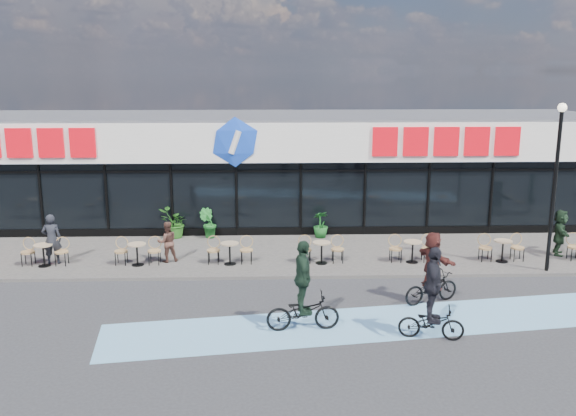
{
  "coord_description": "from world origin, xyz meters",
  "views": [
    {
      "loc": [
        1.25,
        -16.2,
        6.41
      ],
      "look_at": [
        1.89,
        3.5,
        1.97
      ],
      "focal_mm": 38.0,
      "sensor_mm": 36.0,
      "label": 1
    }
  ],
  "objects_px": {
    "pedestrian_b": "(560,232)",
    "cyclist_b": "(432,272)",
    "potted_plant_right": "(321,224)",
    "cyclist_a": "(432,301)",
    "lamp_post": "(556,174)",
    "potted_plant_left": "(174,223)",
    "patron_left": "(52,239)",
    "potted_plant_mid": "(208,223)",
    "patron_right": "(167,242)"
  },
  "relations": [
    {
      "from": "cyclist_a",
      "to": "cyclist_b",
      "type": "distance_m",
      "value": 2.44
    },
    {
      "from": "pedestrian_b",
      "to": "cyclist_a",
      "type": "bearing_deg",
      "value": 156.37
    },
    {
      "from": "potted_plant_left",
      "to": "cyclist_b",
      "type": "xyz_separation_m",
      "value": [
        8.19,
        -6.75,
        0.21
      ]
    },
    {
      "from": "pedestrian_b",
      "to": "patron_left",
      "type": "bearing_deg",
      "value": 111.74
    },
    {
      "from": "potted_plant_right",
      "to": "patron_right",
      "type": "height_order",
      "value": "patron_right"
    },
    {
      "from": "potted_plant_right",
      "to": "cyclist_a",
      "type": "relative_size",
      "value": 0.44
    },
    {
      "from": "patron_right",
      "to": "potted_plant_mid",
      "type": "bearing_deg",
      "value": -128.88
    },
    {
      "from": "lamp_post",
      "to": "potted_plant_right",
      "type": "bearing_deg",
      "value": 148.55
    },
    {
      "from": "pedestrian_b",
      "to": "cyclist_b",
      "type": "xyz_separation_m",
      "value": [
        -5.61,
        -4.15,
        -0.01
      ]
    },
    {
      "from": "potted_plant_mid",
      "to": "potted_plant_left",
      "type": "bearing_deg",
      "value": -178.56
    },
    {
      "from": "potted_plant_left",
      "to": "patron_left",
      "type": "distance_m",
      "value": 4.74
    },
    {
      "from": "patron_right",
      "to": "potted_plant_left",
      "type": "bearing_deg",
      "value": -105.18
    },
    {
      "from": "potted_plant_mid",
      "to": "patron_right",
      "type": "relative_size",
      "value": 0.83
    },
    {
      "from": "potted_plant_mid",
      "to": "cyclist_a",
      "type": "height_order",
      "value": "cyclist_a"
    },
    {
      "from": "potted_plant_right",
      "to": "patron_right",
      "type": "xyz_separation_m",
      "value": [
        -5.43,
        -2.91,
        0.18
      ]
    },
    {
      "from": "patron_left",
      "to": "cyclist_a",
      "type": "relative_size",
      "value": 0.73
    },
    {
      "from": "potted_plant_left",
      "to": "pedestrian_b",
      "type": "bearing_deg",
      "value": -10.68
    },
    {
      "from": "potted_plant_left",
      "to": "potted_plant_right",
      "type": "xyz_separation_m",
      "value": [
        5.64,
        -0.08,
        -0.07
      ]
    },
    {
      "from": "potted_plant_left",
      "to": "potted_plant_right",
      "type": "relative_size",
      "value": 1.14
    },
    {
      "from": "pedestrian_b",
      "to": "potted_plant_right",
      "type": "bearing_deg",
      "value": 92.92
    },
    {
      "from": "patron_left",
      "to": "cyclist_b",
      "type": "bearing_deg",
      "value": 151.78
    },
    {
      "from": "patron_right",
      "to": "cyclist_b",
      "type": "height_order",
      "value": "cyclist_b"
    },
    {
      "from": "potted_plant_left",
      "to": "pedestrian_b",
      "type": "relative_size",
      "value": 0.73
    },
    {
      "from": "potted_plant_mid",
      "to": "patron_left",
      "type": "height_order",
      "value": "patron_left"
    },
    {
      "from": "potted_plant_mid",
      "to": "cyclist_a",
      "type": "relative_size",
      "value": 0.49
    },
    {
      "from": "patron_left",
      "to": "cyclist_a",
      "type": "bearing_deg",
      "value": 140.7
    },
    {
      "from": "potted_plant_right",
      "to": "patron_left",
      "type": "distance_m",
      "value": 9.71
    },
    {
      "from": "lamp_post",
      "to": "patron_left",
      "type": "distance_m",
      "value": 16.41
    },
    {
      "from": "cyclist_a",
      "to": "patron_left",
      "type": "bearing_deg",
      "value": 151.67
    },
    {
      "from": "potted_plant_left",
      "to": "cyclist_b",
      "type": "height_order",
      "value": "cyclist_b"
    },
    {
      "from": "patron_right",
      "to": "cyclist_b",
      "type": "xyz_separation_m",
      "value": [
        7.98,
        -3.76,
        0.1
      ]
    },
    {
      "from": "potted_plant_left",
      "to": "patron_left",
      "type": "relative_size",
      "value": 0.69
    },
    {
      "from": "lamp_post",
      "to": "patron_right",
      "type": "bearing_deg",
      "value": 173.78
    },
    {
      "from": "potted_plant_left",
      "to": "patron_right",
      "type": "relative_size",
      "value": 0.85
    },
    {
      "from": "cyclist_a",
      "to": "potted_plant_right",
      "type": "bearing_deg",
      "value": 102.1
    },
    {
      "from": "potted_plant_mid",
      "to": "potted_plant_right",
      "type": "relative_size",
      "value": 1.11
    },
    {
      "from": "lamp_post",
      "to": "potted_plant_left",
      "type": "distance_m",
      "value": 13.58
    },
    {
      "from": "potted_plant_right",
      "to": "patron_left",
      "type": "relative_size",
      "value": 0.61
    },
    {
      "from": "potted_plant_mid",
      "to": "patron_left",
      "type": "xyz_separation_m",
      "value": [
        -4.88,
        -3.12,
        0.28
      ]
    },
    {
      "from": "patron_right",
      "to": "lamp_post",
      "type": "bearing_deg",
      "value": 154.56
    },
    {
      "from": "potted_plant_mid",
      "to": "pedestrian_b",
      "type": "xyz_separation_m",
      "value": [
        12.51,
        -2.64,
        0.23
      ]
    },
    {
      "from": "potted_plant_left",
      "to": "pedestrian_b",
      "type": "distance_m",
      "value": 14.05
    },
    {
      "from": "patron_right",
      "to": "pedestrian_b",
      "type": "distance_m",
      "value": 13.6
    },
    {
      "from": "potted_plant_left",
      "to": "patron_right",
      "type": "bearing_deg",
      "value": -85.96
    },
    {
      "from": "potted_plant_right",
      "to": "pedestrian_b",
      "type": "relative_size",
      "value": 0.64
    },
    {
      "from": "pedestrian_b",
      "to": "cyclist_b",
      "type": "distance_m",
      "value": 6.97
    },
    {
      "from": "patron_right",
      "to": "cyclist_a",
      "type": "height_order",
      "value": "cyclist_a"
    },
    {
      "from": "lamp_post",
      "to": "patron_right",
      "type": "xyz_separation_m",
      "value": [
        -12.4,
        1.35,
        -2.47
      ]
    },
    {
      "from": "patron_right",
      "to": "cyclist_b",
      "type": "relative_size",
      "value": 0.67
    },
    {
      "from": "potted_plant_left",
      "to": "potted_plant_right",
      "type": "bearing_deg",
      "value": -0.76
    }
  ]
}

